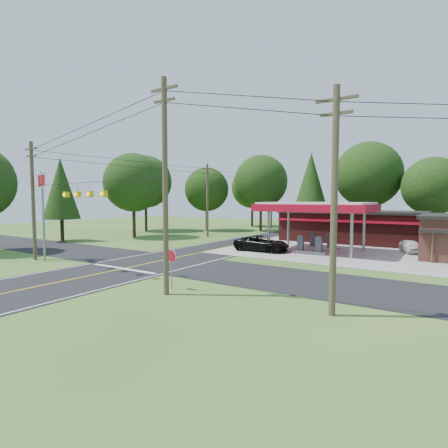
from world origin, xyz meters
The scene contains 18 objects.
ground centered at (0.00, 0.00, 0.00)m, with size 120.00×120.00×0.00m, color #356222.
main_highway centered at (0.00, 0.00, 0.01)m, with size 8.00×120.00×0.02m, color black.
cross_road centered at (0.00, 0.00, 0.01)m, with size 70.00×7.00×0.02m, color black.
lane_center_yellow centered at (0.00, 0.00, 0.03)m, with size 0.15×110.00×0.00m, color yellow.
gas_canopy centered at (9.00, 13.00, 4.27)m, with size 10.60×7.40×4.88m.
convenience_store centered at (10.00, 22.98, 1.92)m, with size 16.40×7.55×3.80m.
utility_pole_near_right centered at (7.50, -7.00, 5.96)m, with size 1.80×0.30×11.50m.
utility_pole_near_left centered at (-9.50, -5.00, 5.20)m, with size 1.80×0.30×10.00m.
utility_pole_far_left centered at (-8.00, 18.00, 5.20)m, with size 1.80×0.30×10.00m.
utility_pole_right_b centered at (16.00, -5.50, 5.20)m, with size 1.80×0.30×10.00m.
utility_pole_north centered at (-6.50, 35.00, 4.75)m, with size 0.30×0.30×9.50m.
overhead_beacons centered at (-1.00, -6.00, 6.21)m, with size 17.04×2.04×1.03m.
treeline_backdrop centered at (0.82, 24.01, 7.49)m, with size 70.27×51.59×13.30m.
suv_car centered at (4.50, 10.00, 0.76)m, with size 5.49×5.49×1.53m, color black.
sedan_car centered at (17.00, 17.00, 0.61)m, with size 3.61×3.61×1.23m, color silver.
big_stop_sign centered at (-8.00, -5.01, 5.55)m, with size 2.63×0.95×7.39m.
octagonal_stop_sign centered at (7.00, -6.01, 1.74)m, with size 0.80×0.23×2.34m.
route_sign_post centered at (4.73, -3.52, 1.24)m, with size 0.43×0.11×2.09m.
Camera 1 is at (20.37, -20.80, 5.13)m, focal length 28.00 mm.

